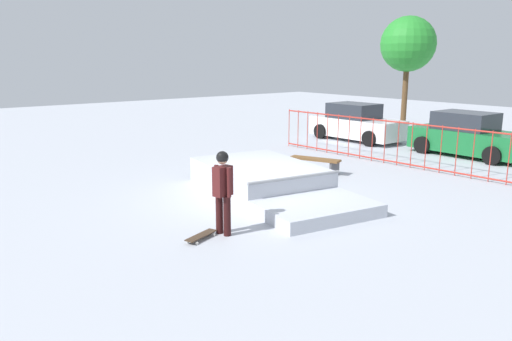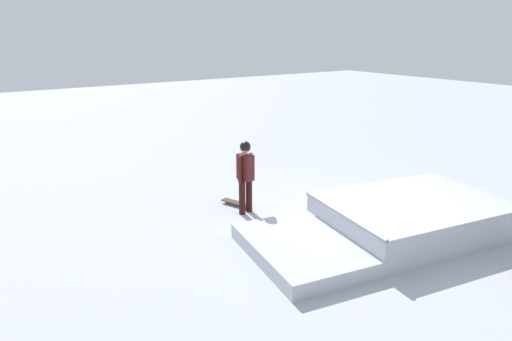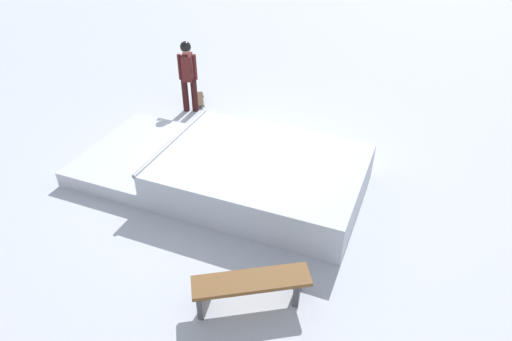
% 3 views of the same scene
% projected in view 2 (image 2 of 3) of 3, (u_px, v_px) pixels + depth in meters
% --- Properties ---
extents(ground_plane, '(60.00, 60.00, 0.00)m').
position_uv_depth(ground_plane, '(362.00, 228.00, 9.72)').
color(ground_plane, '#B2B7C1').
extents(skate_ramp, '(5.76, 3.48, 0.74)m').
position_uv_depth(skate_ramp, '(394.00, 221.00, 9.30)').
color(skate_ramp, silver).
rests_on(skate_ramp, ground).
extents(skater, '(0.43, 0.41, 1.73)m').
position_uv_depth(skater, '(245.00, 172.00, 10.26)').
color(skater, black).
rests_on(skater, ground).
extents(skateboard, '(0.46, 0.82, 0.09)m').
position_uv_depth(skateboard, '(236.00, 203.00, 10.96)').
color(skateboard, '#3F2D1E').
rests_on(skateboard, ground).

